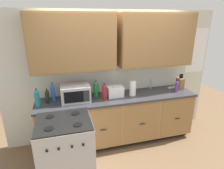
# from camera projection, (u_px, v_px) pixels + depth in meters

# --- Properties ---
(ground_plane) EXTENTS (8.00, 8.00, 0.00)m
(ground_plane) POSITION_uv_depth(u_px,v_px,m) (123.00, 150.00, 3.42)
(ground_plane) COLOR brown
(wall_unit) EXTENTS (4.04, 0.40, 2.41)m
(wall_unit) POSITION_uv_depth(u_px,v_px,m) (116.00, 55.00, 3.32)
(wall_unit) COLOR silver
(wall_unit) RESTS_ON ground_plane
(counter_run) EXTENTS (2.87, 0.64, 0.93)m
(counter_run) POSITION_uv_depth(u_px,v_px,m) (118.00, 119.00, 3.53)
(counter_run) COLOR black
(counter_run) RESTS_ON ground_plane
(stove_range) EXTENTS (0.76, 0.68, 0.95)m
(stove_range) POSITION_uv_depth(u_px,v_px,m) (66.00, 149.00, 2.72)
(stove_range) COLOR #B7B7BC
(stove_range) RESTS_ON ground_plane
(microwave) EXTENTS (0.48, 0.37, 0.28)m
(microwave) POSITION_uv_depth(u_px,v_px,m) (75.00, 93.00, 3.17)
(microwave) COLOR #B7B7BC
(microwave) RESTS_ON counter_run
(toaster) EXTENTS (0.28, 0.18, 0.19)m
(toaster) POSITION_uv_depth(u_px,v_px,m) (115.00, 91.00, 3.35)
(toaster) COLOR white
(toaster) RESTS_ON counter_run
(knife_block) EXTENTS (0.11, 0.14, 0.31)m
(knife_block) POSITION_uv_depth(u_px,v_px,m) (180.00, 83.00, 3.71)
(knife_block) COLOR olive
(knife_block) RESTS_ON counter_run
(sink_faucet) EXTENTS (0.02, 0.02, 0.20)m
(sink_faucet) POSITION_uv_depth(u_px,v_px,m) (151.00, 84.00, 3.72)
(sink_faucet) COLOR #B2B5BA
(sink_faucet) RESTS_ON counter_run
(paper_towel_roll) EXTENTS (0.12, 0.12, 0.26)m
(paper_towel_roll) POSITION_uv_depth(u_px,v_px,m) (133.00, 89.00, 3.39)
(paper_towel_roll) COLOR white
(paper_towel_roll) RESTS_ON counter_run
(bottle_blue) EXTENTS (0.07, 0.07, 0.33)m
(bottle_blue) POSITION_uv_depth(u_px,v_px,m) (53.00, 92.00, 3.12)
(bottle_blue) COLOR blue
(bottle_blue) RESTS_ON counter_run
(bottle_red) EXTENTS (0.08, 0.08, 0.29)m
(bottle_red) POSITION_uv_depth(u_px,v_px,m) (104.00, 92.00, 3.22)
(bottle_red) COLOR maroon
(bottle_red) RESTS_ON counter_run
(bottle_violet) EXTENTS (0.06, 0.06, 0.24)m
(bottle_violet) POSITION_uv_depth(u_px,v_px,m) (177.00, 86.00, 3.56)
(bottle_violet) COLOR #663384
(bottle_violet) RESTS_ON counter_run
(bottle_dark) EXTENTS (0.07, 0.07, 0.25)m
(bottle_dark) POSITION_uv_depth(u_px,v_px,m) (47.00, 96.00, 3.09)
(bottle_dark) COLOR black
(bottle_dark) RESTS_ON counter_run
(bottle_green) EXTENTS (0.08, 0.08, 0.30)m
(bottle_green) POSITION_uv_depth(u_px,v_px,m) (96.00, 89.00, 3.32)
(bottle_green) COLOR #237A38
(bottle_green) RESTS_ON counter_run
(bottle_teal) EXTENTS (0.08, 0.08, 0.31)m
(bottle_teal) POSITION_uv_depth(u_px,v_px,m) (37.00, 98.00, 2.93)
(bottle_teal) COLOR #1E707A
(bottle_teal) RESTS_ON counter_run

